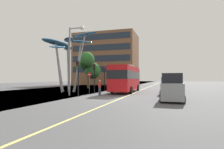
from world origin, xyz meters
name	(u,v)px	position (x,y,z in m)	size (l,w,h in m)	color
ground	(100,98)	(-0.73, 0.00, -0.05)	(120.00, 240.00, 0.10)	#4C4C4F
red_bus	(126,77)	(-0.06, 8.62, 2.10)	(2.85, 10.09, 3.84)	red
leaf_sculpture	(68,46)	(-8.16, 6.55, 6.61)	(8.75, 8.53, 8.40)	#9EA0A5
traffic_light_kerb_near	(78,71)	(-3.56, 0.66, 2.76)	(0.28, 0.42, 3.82)	black
traffic_light_kerb_far	(94,72)	(-3.46, 5.09, 2.80)	(0.28, 0.42, 3.88)	black
traffic_light_island_mid	(104,73)	(-4.01, 10.63, 2.82)	(0.28, 0.42, 3.90)	black
car_parked_near	(172,88)	(6.10, -0.54, 1.11)	(1.97, 4.52, 2.40)	gray
car_parked_mid	(168,86)	(5.76, 6.44, 0.99)	(1.91, 3.88, 2.12)	gray
car_parked_far	(169,85)	(5.75, 12.63, 1.00)	(1.99, 4.32, 2.16)	maroon
street_lamp	(73,51)	(-4.68, 1.58, 5.04)	(1.85, 0.44, 7.91)	gray
tree_pavement_near	(88,65)	(-10.23, 18.53, 4.78)	(4.54, 5.22, 7.32)	brown
pedestrian	(100,87)	(-1.81, 2.69, 0.91)	(0.34, 0.34, 1.81)	#2D3342
no_entry_sign	(89,79)	(-4.33, 5.49, 1.84)	(0.60, 0.12, 2.78)	gray
backdrop_building	(106,60)	(-13.63, 40.67, 8.06)	(19.21, 11.75, 16.11)	brown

